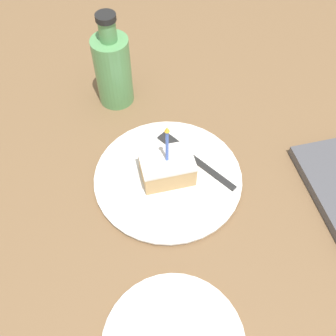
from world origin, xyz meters
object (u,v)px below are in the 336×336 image
(fork, at_px, (191,157))
(bottle, at_px, (113,69))
(plate, at_px, (168,177))
(cake_slice, at_px, (167,167))

(fork, distance_m, bottle, 0.26)
(fork, relative_size, bottle, 0.81)
(plate, relative_size, bottle, 1.34)
(bottle, bearing_deg, cake_slice, 13.65)
(plate, distance_m, bottle, 0.27)
(plate, relative_size, fork, 1.65)
(plate, xyz_separation_m, cake_slice, (-0.00, -0.00, 0.03))
(plate, xyz_separation_m, fork, (-0.03, 0.06, 0.01))
(cake_slice, xyz_separation_m, bottle, (-0.25, -0.06, 0.05))
(fork, bearing_deg, cake_slice, -60.33)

